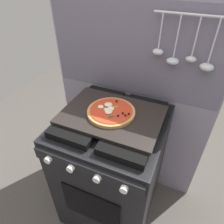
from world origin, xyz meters
TOP-DOWN VIEW (x-y plane):
  - ground_plane at (0.00, 0.00)m, footprint 4.00×4.00m
  - kitchen_backsplash at (0.00, 0.33)m, footprint 1.10×0.09m
  - stove at (-0.00, -0.00)m, footprint 0.60×0.64m
  - baking_tray at (0.00, 0.00)m, footprint 0.54×0.38m
  - pizza_left at (-0.01, 0.00)m, footprint 0.26×0.26m

SIDE VIEW (x-z plane):
  - ground_plane at x=0.00m, z-range 0.00..0.00m
  - stove at x=0.00m, z-range 0.00..0.90m
  - kitchen_backsplash at x=0.00m, z-range 0.01..1.56m
  - baking_tray at x=0.00m, z-range 0.90..0.92m
  - pizza_left at x=-0.01m, z-range 0.91..0.94m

